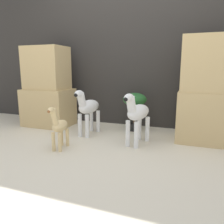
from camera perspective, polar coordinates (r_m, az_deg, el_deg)
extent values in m
plane|color=beige|center=(2.29, -5.65, -11.15)|extent=(14.00, 14.00, 0.00)
cube|color=#2D2B28|center=(3.41, 4.33, 15.08)|extent=(6.40, 0.08, 2.20)
cube|color=tan|center=(3.53, -16.19, 1.20)|extent=(0.71, 0.50, 0.56)
cube|color=tan|center=(3.48, -16.74, 10.91)|extent=(0.60, 0.43, 0.63)
cube|color=tan|center=(2.86, 23.77, -1.18)|extent=(0.71, 0.50, 0.61)
cube|color=tan|center=(2.81, 24.79, 11.27)|extent=(0.67, 0.48, 0.63)
cylinder|color=white|center=(2.44, 6.35, -6.01)|extent=(0.05, 0.05, 0.30)
cylinder|color=white|center=(2.49, 4.14, -5.63)|extent=(0.05, 0.05, 0.30)
cylinder|color=white|center=(2.69, 9.22, -4.41)|extent=(0.05, 0.05, 0.30)
cylinder|color=white|center=(2.74, 7.17, -4.10)|extent=(0.05, 0.05, 0.30)
ellipsoid|color=white|center=(2.53, 6.90, -0.08)|extent=(0.27, 0.45, 0.18)
cylinder|color=white|center=(2.36, 5.02, 1.98)|extent=(0.13, 0.16, 0.19)
ellipsoid|color=white|center=(2.30, 4.43, 3.70)|extent=(0.12, 0.17, 0.09)
sphere|color=black|center=(2.24, 3.61, 3.32)|extent=(0.05, 0.05, 0.05)
cube|color=black|center=(2.36, 5.02, 2.19)|extent=(0.04, 0.08, 0.16)
cylinder|color=white|center=(2.80, -6.52, -3.73)|extent=(0.05, 0.05, 0.30)
cylinder|color=white|center=(2.86, -8.36, -3.48)|extent=(0.05, 0.05, 0.30)
cylinder|color=white|center=(3.05, -3.66, -2.44)|extent=(0.05, 0.05, 0.30)
cylinder|color=white|center=(3.10, -5.41, -2.23)|extent=(0.05, 0.05, 0.30)
ellipsoid|color=white|center=(2.90, -6.02, 1.40)|extent=(0.21, 0.43, 0.18)
cylinder|color=white|center=(2.73, -7.98, 3.21)|extent=(0.11, 0.15, 0.19)
ellipsoid|color=white|center=(2.68, -8.63, 4.69)|extent=(0.10, 0.16, 0.09)
sphere|color=black|center=(2.63, -9.41, 4.36)|extent=(0.05, 0.05, 0.05)
cube|color=black|center=(2.73, -7.99, 3.39)|extent=(0.03, 0.08, 0.16)
cylinder|color=#E0C184|center=(2.41, -13.48, -7.71)|extent=(0.04, 0.04, 0.21)
cylinder|color=#E0C184|center=(2.44, -15.05, -7.52)|extent=(0.04, 0.04, 0.21)
cylinder|color=#E0C184|center=(2.56, -11.58, -6.46)|extent=(0.04, 0.04, 0.21)
cylinder|color=#E0C184|center=(2.59, -13.08, -6.30)|extent=(0.04, 0.04, 0.21)
ellipsoid|color=#E0C184|center=(2.46, -13.43, -3.52)|extent=(0.15, 0.27, 0.12)
cylinder|color=#E0C184|center=(2.33, -14.82, -1.38)|extent=(0.07, 0.12, 0.20)
ellipsoid|color=#E0C184|center=(2.27, -15.66, 0.45)|extent=(0.07, 0.11, 0.06)
sphere|color=brown|center=(2.23, -16.20, 0.12)|extent=(0.03, 0.03, 0.03)
cylinder|color=black|center=(3.16, 5.81, -3.79)|extent=(0.18, 0.18, 0.11)
cylinder|color=brown|center=(3.12, 5.87, -0.64)|extent=(0.03, 0.03, 0.25)
ellipsoid|color=#235B28|center=(3.09, 5.95, 3.28)|extent=(0.33, 0.33, 0.18)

